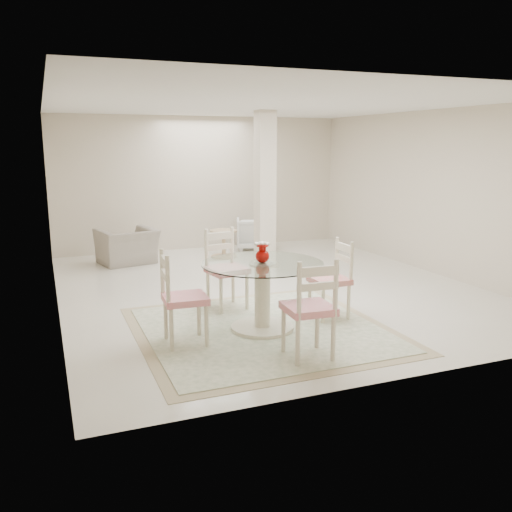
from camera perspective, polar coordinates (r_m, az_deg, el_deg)
name	(u,v)px	position (r m, az deg, el deg)	size (l,w,h in m)	color
ground	(267,287)	(8.27, 1.17, -3.30)	(7.00, 7.00, 0.00)	silver
room_shell	(268,164)	(8.00, 1.22, 9.65)	(6.02, 7.02, 2.71)	beige
column	(265,191)	(9.42, 0.95, 6.88)	(0.30, 0.30, 2.70)	beige
area_rug	(262,329)	(6.41, 0.66, -7.73)	(2.88, 2.88, 0.02)	tan
dining_table	(262,296)	(6.29, 0.67, -4.25)	(1.40, 1.40, 0.81)	beige
red_vase	(262,253)	(6.17, 0.68, 0.34)	(0.19, 0.16, 0.25)	#A60A05
dining_chair_east	(335,273)	(6.78, 8.27, -1.81)	(0.44, 0.44, 1.09)	#F5EDCA
dining_chair_north	(224,263)	(7.13, -3.35, -0.71)	(0.53, 0.53, 1.16)	#EEE4C4
dining_chair_west	(178,291)	(5.84, -8.21, -3.72)	(0.48, 0.48, 1.14)	beige
dining_chair_south	(312,302)	(5.39, 5.87, -4.82)	(0.49, 0.49, 1.17)	beige
recliner_taupe	(127,246)	(10.12, -13.40, 1.00)	(0.98, 0.85, 0.63)	gray
armchair_white	(254,234)	(11.20, -0.23, 2.37)	(0.70, 0.72, 0.65)	white
side_table	(224,245)	(10.38, -3.41, 1.17)	(0.52, 0.52, 0.54)	tan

